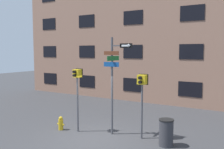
% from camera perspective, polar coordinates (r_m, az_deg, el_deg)
% --- Properties ---
extents(ground_plane, '(60.00, 60.00, 0.00)m').
position_cam_1_polar(ground_plane, '(10.54, -4.46, -14.34)').
color(ground_plane, '#38383A').
extents(building_facade, '(24.00, 0.63, 11.73)m').
position_cam_1_polar(building_facade, '(17.21, 11.44, 12.98)').
color(building_facade, '#936B56').
rests_on(building_facade, ground_plane).
extents(street_sign_pole, '(1.31, 0.95, 4.13)m').
position_cam_1_polar(street_sign_pole, '(10.44, 0.35, -0.51)').
color(street_sign_pole, '#4C4C51').
rests_on(street_sign_pole, ground_plane).
extents(pedestrian_signal_left, '(0.38, 0.40, 2.79)m').
position_cam_1_polar(pedestrian_signal_left, '(10.98, -7.94, -1.94)').
color(pedestrian_signal_left, '#4C4C51').
rests_on(pedestrian_signal_left, ground_plane).
extents(pedestrian_signal_right, '(0.40, 0.40, 2.64)m').
position_cam_1_polar(pedestrian_signal_right, '(10.08, 6.86, -3.05)').
color(pedestrian_signal_right, '#4C4C51').
rests_on(pedestrian_signal_right, ground_plane).
extents(fire_hydrant, '(0.37, 0.21, 0.62)m').
position_cam_1_polar(fire_hydrant, '(11.72, -11.63, -10.89)').
color(fire_hydrant, gold).
rests_on(fire_hydrant, ground_plane).
extents(trash_bin, '(0.56, 0.56, 1.02)m').
position_cam_1_polar(trash_bin, '(9.79, 12.27, -12.84)').
color(trash_bin, '#333338').
rests_on(trash_bin, ground_plane).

